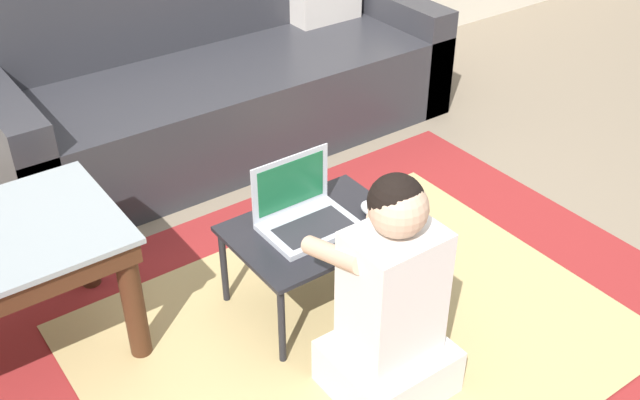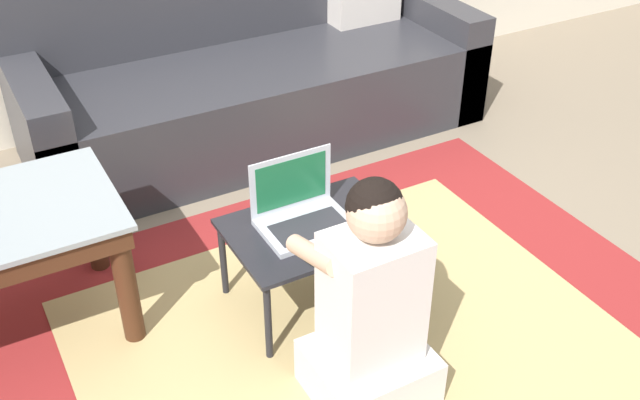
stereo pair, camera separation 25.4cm
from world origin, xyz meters
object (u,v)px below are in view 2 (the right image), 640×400
(person_seated, at_px, (371,312))
(laptop, at_px, (303,215))
(computer_mouse, at_px, (373,212))
(laptop_desk, at_px, (313,234))
(couch, at_px, (252,75))

(person_seated, bearing_deg, laptop, 85.98)
(computer_mouse, relative_size, person_seated, 0.13)
(laptop_desk, bearing_deg, laptop, 134.18)
(couch, bearing_deg, computer_mouse, -96.62)
(laptop, height_order, person_seated, person_seated)
(person_seated, bearing_deg, laptop_desk, 82.60)
(couch, xyz_separation_m, computer_mouse, (-0.15, -1.33, 0.05))
(computer_mouse, bearing_deg, couch, 83.38)
(person_seated, bearing_deg, couch, 76.45)
(computer_mouse, bearing_deg, person_seated, -122.97)
(computer_mouse, bearing_deg, laptop, 161.01)
(couch, distance_m, laptop_desk, 1.32)
(laptop, height_order, computer_mouse, laptop)
(couch, xyz_separation_m, laptop, (-0.38, -1.25, 0.06))
(couch, relative_size, laptop, 7.15)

